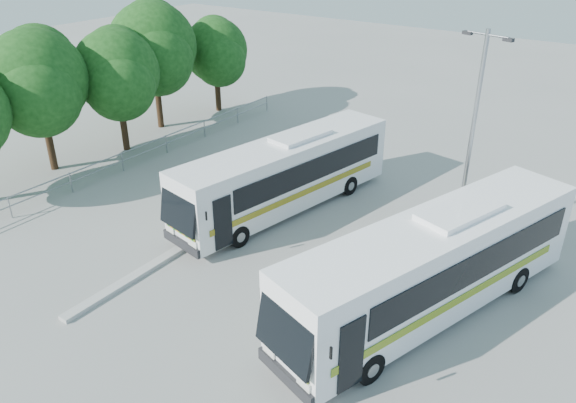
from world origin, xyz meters
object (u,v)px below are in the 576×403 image
Objects in this scene: tree_far_b at (38,80)px; coach_main at (285,174)px; lamppost at (473,129)px; tree_far_c at (117,72)px; coach_adjacent at (433,265)px; tree_far_e at (216,51)px; tree_far_d at (154,46)px.

tree_far_b is 12.75m from coach_main.
tree_far_b is 19.67m from lamppost.
tree_far_c reaches higher than coach_adjacent.
tree_far_e is (0.39, 12.10, -0.68)m from tree_far_b.
coach_adjacent is at bearing -31.97° from tree_far_e.
tree_far_c is 11.44m from coach_main.
tree_far_d is 0.65× the size of coach_main.
coach_main is 8.52m from coach_adjacent.
tree_far_c is 1.10× the size of tree_far_e.
tree_far_c is at bearing -86.46° from tree_far_e.
tree_far_b is at bearing -147.69° from lamppost.
tree_far_d is 0.62× the size of coach_adjacent.
tree_far_b is 7.61m from tree_far_d.
tree_far_b reaches higher than coach_adjacent.
tree_far_b is 0.59× the size of coach_adjacent.
tree_far_e is at bearing 88.17° from tree_far_b.
coach_adjacent is (19.51, -12.18, -2.12)m from tree_far_e.
tree_far_e is at bearing 166.08° from coach_adjacent.
tree_far_d is (-1.19, 3.70, 0.56)m from tree_far_c.
coach_adjacent is (7.89, -3.22, 0.10)m from coach_main.
lamppost reaches higher than tree_far_e.
tree_far_d is at bearing 170.75° from coach_main.
tree_far_d reaches higher than coach_main.
coach_adjacent is (20.19, -7.68, -3.04)m from tree_far_d.
tree_far_c is at bearing -173.78° from coach_adjacent.
coach_main is at bearing 175.86° from coach_adjacent.
coach_main is (12.01, 3.14, -2.90)m from tree_far_b.
coach_adjacent is (19.00, -3.98, -2.49)m from tree_far_c.
coach_adjacent is at bearing -0.23° from tree_far_b.
tree_far_e is (0.68, 4.50, -0.93)m from tree_far_d.
tree_far_e is at bearing 81.37° from tree_far_d.
tree_far_c is 3.93m from tree_far_d.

